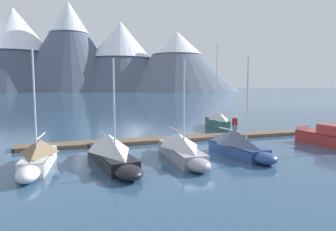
# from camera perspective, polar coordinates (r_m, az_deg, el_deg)

# --- Properties ---
(ground_plane) EXTENTS (700.00, 700.00, 0.00)m
(ground_plane) POSITION_cam_1_polar(r_m,az_deg,el_deg) (22.78, 5.06, -6.47)
(ground_plane) COLOR #2D4C6B
(mountain_central_massif) EXTENTS (89.24, 89.24, 58.84)m
(mountain_central_massif) POSITION_cam_1_polar(r_m,az_deg,el_deg) (247.21, -26.79, 11.38)
(mountain_central_massif) COLOR #424C60
(mountain_central_massif) RESTS_ON ground
(mountain_shoulder_ridge) EXTENTS (74.45, 74.45, 63.11)m
(mountain_shoulder_ridge) POSITION_cam_1_polar(r_m,az_deg,el_deg) (233.44, -17.97, 12.35)
(mountain_shoulder_ridge) COLOR #4C566B
(mountain_shoulder_ridge) RESTS_ON ground
(mountain_east_summit) EXTENTS (79.39, 79.39, 50.82)m
(mountain_east_summit) POSITION_cam_1_polar(r_m,az_deg,el_deg) (231.25, -8.86, 11.28)
(mountain_east_summit) COLOR #4C566B
(mountain_east_summit) RESTS_ON ground
(mountain_rear_spur) EXTENTS (90.47, 90.47, 43.13)m
(mountain_rear_spur) POSITION_cam_1_polar(r_m,az_deg,el_deg) (226.75, 1.64, 10.26)
(mountain_rear_spur) COLOR slate
(mountain_rear_spur) RESTS_ON ground
(dock) EXTENTS (25.33, 2.46, 0.30)m
(dock) POSITION_cam_1_polar(r_m,az_deg,el_deg) (26.37, 1.45, -4.43)
(dock) COLOR brown
(dock) RESTS_ON ground
(sailboat_nearest_berth) EXTENTS (2.08, 6.19, 6.79)m
(sailboat_nearest_berth) POSITION_cam_1_polar(r_m,az_deg,el_deg) (19.11, -23.15, -6.99)
(sailboat_nearest_berth) COLOR silver
(sailboat_nearest_berth) RESTS_ON ground
(sailboat_second_berth) EXTENTS (2.42, 7.80, 6.33)m
(sailboat_second_berth) POSITION_cam_1_polar(r_m,az_deg,el_deg) (18.95, -10.58, -6.51)
(sailboat_second_berth) COLOR black
(sailboat_second_berth) RESTS_ON ground
(sailboat_mid_dock_port) EXTENTS (2.10, 6.99, 6.37)m
(sailboat_mid_dock_port) POSITION_cam_1_polar(r_m,az_deg,el_deg) (19.86, 2.54, -6.04)
(sailboat_mid_dock_port) COLOR #93939E
(sailboat_mid_dock_port) RESTS_ON ground
(sailboat_mid_dock_starboard) EXTENTS (2.21, 5.99, 6.62)m
(sailboat_mid_dock_starboard) POSITION_cam_1_polar(r_m,az_deg,el_deg) (21.30, 13.10, -5.21)
(sailboat_mid_dock_starboard) COLOR navy
(sailboat_mid_dock_starboard) RESTS_ON ground
(sailboat_far_berth) EXTENTS (2.42, 6.39, 9.16)m
(sailboat_far_berth) POSITION_cam_1_polar(r_m,az_deg,el_deg) (34.18, 9.05, -0.82)
(sailboat_far_berth) COLOR #336B56
(sailboat_far_berth) RESTS_ON ground
(person_on_dock) EXTENTS (0.59, 0.23, 1.69)m
(person_on_dock) POSITION_cam_1_polar(r_m,az_deg,el_deg) (28.65, 12.39, -1.49)
(person_on_dock) COLOR #384256
(person_on_dock) RESTS_ON dock
(mooring_buoy_channel_marker) EXTENTS (0.40, 0.40, 0.48)m
(mooring_buoy_channel_marker) POSITION_cam_1_polar(r_m,az_deg,el_deg) (29.98, 28.22, -3.77)
(mooring_buoy_channel_marker) COLOR red
(mooring_buoy_channel_marker) RESTS_ON ground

